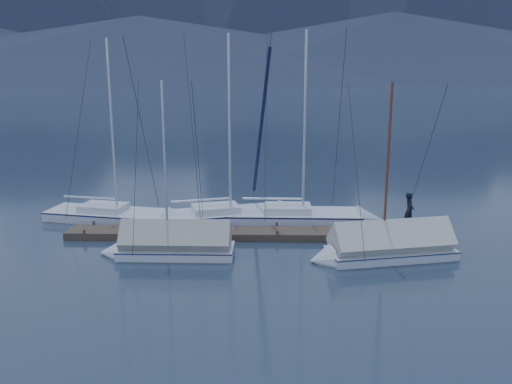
% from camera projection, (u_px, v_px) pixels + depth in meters
% --- Properties ---
extents(ground, '(1000.00, 1000.00, 0.00)m').
position_uv_depth(ground, '(255.00, 251.00, 23.87)').
color(ground, '#162233').
rests_on(ground, ground).
extents(dock, '(18.00, 1.50, 0.54)m').
position_uv_depth(dock, '(256.00, 235.00, 25.79)').
color(dock, '#382D23').
rests_on(dock, ground).
extents(mooring_posts, '(15.12, 1.52, 0.35)m').
position_uv_depth(mooring_posts, '(246.00, 230.00, 25.75)').
color(mooring_posts, '#382D23').
rests_on(mooring_posts, ground).
extents(sailboat_open_left, '(7.99, 3.75, 10.21)m').
position_uv_depth(sailboat_open_left, '(127.00, 217.00, 28.43)').
color(sailboat_open_left, silver).
rests_on(sailboat_open_left, ground).
extents(sailboat_open_mid, '(8.22, 4.43, 10.47)m').
position_uv_depth(sailboat_open_mid, '(241.00, 216.00, 28.75)').
color(sailboat_open_mid, silver).
rests_on(sailboat_open_mid, ground).
extents(sailboat_open_right, '(8.08, 3.46, 10.64)m').
position_uv_depth(sailboat_open_right, '(313.00, 218.00, 28.34)').
color(sailboat_open_right, silver).
rests_on(sailboat_open_right, ground).
extents(sailboat_covered_near, '(6.54, 3.22, 8.16)m').
position_uv_depth(sailboat_covered_near, '(380.00, 249.00, 22.88)').
color(sailboat_covered_near, silver).
rests_on(sailboat_covered_near, ground).
extents(sailboat_covered_far, '(5.82, 2.47, 8.14)m').
position_uv_depth(sailboat_covered_far, '(166.00, 247.00, 23.23)').
color(sailboat_covered_far, silver).
rests_on(sailboat_covered_far, ground).
extents(person, '(0.61, 0.74, 1.76)m').
position_uv_depth(person, '(409.00, 211.00, 25.77)').
color(person, black).
rests_on(person, dock).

